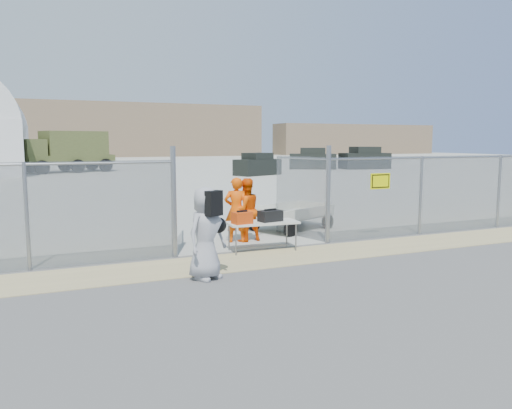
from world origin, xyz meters
name	(u,v)px	position (x,y,z in m)	size (l,w,h in m)	color
ground	(294,269)	(0.00, 0.00, 0.00)	(160.00, 160.00, 0.00)	#585858
tarmac_inside	(94,168)	(0.00, 42.00, 0.01)	(160.00, 80.00, 0.01)	#A6A89B
dirt_strip	(274,258)	(0.00, 1.00, 0.01)	(44.00, 1.60, 0.01)	tan
distant_hills	(103,130)	(5.00, 78.00, 4.50)	(140.00, 6.00, 9.00)	#7F684F
chain_link_fence	(256,204)	(0.00, 2.00, 1.10)	(40.00, 0.20, 2.20)	gray
folding_table	(262,236)	(0.07, 1.78, 0.36)	(1.68, 0.70, 0.71)	silver
orange_bag	(242,218)	(-0.48, 1.69, 0.85)	(0.44, 0.29, 0.27)	#D23F0C
black_duffel	(270,216)	(0.26, 1.74, 0.85)	(0.54, 0.32, 0.26)	black
security_worker_left	(236,210)	(-0.13, 2.98, 0.85)	(0.62, 0.41, 1.69)	#F65104
security_worker_right	(246,210)	(0.15, 3.03, 0.83)	(0.81, 0.63, 1.66)	#F65104
visitor	(206,233)	(-1.89, 0.00, 0.88)	(0.86, 0.56, 1.76)	#9A9B9F
utility_trailer	(291,217)	(2.03, 4.09, 0.39)	(3.18, 1.64, 0.77)	silver
military_truck	(68,152)	(-2.57, 36.21, 1.73)	(7.24, 2.67, 3.45)	#4E5629
parked_vehicle_near	(257,164)	(10.60, 26.38, 0.84)	(3.72, 1.68, 1.68)	black
parked_vehicle_mid	(312,159)	(18.83, 32.32, 0.98)	(4.32, 1.95, 1.95)	black
parked_vehicle_far	(365,158)	(23.47, 30.55, 1.02)	(4.53, 2.05, 2.05)	black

